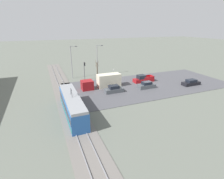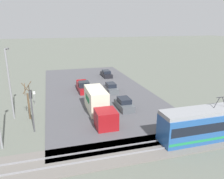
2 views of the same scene
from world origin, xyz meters
TOP-DOWN VIEW (x-y plane):
  - ground_plane at (0.00, 0.00)m, footprint 320.00×320.00m
  - road_surface at (0.00, 0.00)m, footprint 18.12×41.17m
  - rail_bed at (0.00, 20.56)m, footprint 68.18×4.40m
  - light_rail_tram at (-8.71, 20.56)m, footprint 13.01×2.60m
  - box_truck at (2.18, 11.16)m, footprint 2.42×9.55m
  - pickup_truck at (2.42, 0.00)m, footprint 1.93×5.57m
  - sedan_car_0 at (-2.21, 1.91)m, footprint 1.73×4.23m
  - sedan_car_1 at (-1.82, 10.21)m, footprint 1.82×4.23m
  - sedan_car_2 at (-4.41, -9.72)m, footprint 1.82×4.66m
  - traffic_light_pole at (10.22, 13.85)m, footprint 0.28×0.47m
  - street_tree at (10.91, 10.06)m, footprint 1.17×0.97m
  - street_lamp_near_crossing at (13.09, 16.56)m, footprint 0.36×1.95m
  - street_lamp_mid_block at (12.92, 9.16)m, footprint 0.36×1.95m
  - no_parking_sign at (10.52, 5.22)m, footprint 0.32×0.08m

SIDE VIEW (x-z plane):
  - ground_plane at x=0.00m, z-range 0.00..0.00m
  - road_surface at x=0.00m, z-range 0.00..0.08m
  - rail_bed at x=0.00m, z-range -0.06..0.16m
  - sedan_car_2 at x=-4.41m, z-range -0.05..1.39m
  - sedan_car_1 at x=-1.82m, z-range -0.06..1.53m
  - sedan_car_0 at x=-2.21m, z-range -0.06..1.55m
  - pickup_truck at x=2.42m, z-range -0.15..1.75m
  - no_parking_sign at x=10.52m, z-range 0.25..2.47m
  - box_truck at x=2.18m, z-range -0.04..3.11m
  - light_rail_tram at x=-8.71m, z-range -0.53..3.93m
  - street_tree at x=10.91m, z-range -0.22..4.71m
  - traffic_light_pole at x=10.22m, z-range 0.74..5.62m
  - street_lamp_mid_block at x=12.92m, z-range 0.64..9.59m
  - street_lamp_near_crossing at x=13.09m, z-range 0.64..9.65m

